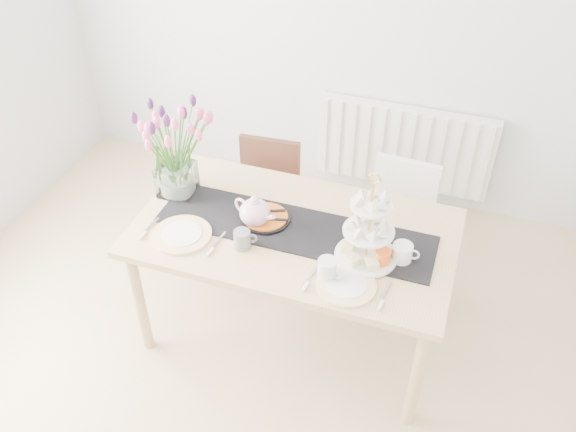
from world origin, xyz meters
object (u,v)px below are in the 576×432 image
(cream_jug, at_px, (402,253))
(plate_left, at_px, (182,235))
(chair_brown, at_px, (266,192))
(chair_white, at_px, (399,215))
(teapot, at_px, (255,212))
(mug_grey, at_px, (242,239))
(radiator, at_px, (404,147))
(mug_white, at_px, (327,269))
(tulip_vase, at_px, (171,136))
(cake_stand, at_px, (368,238))
(plate_right, at_px, (346,285))
(dining_table, at_px, (294,241))
(mug_orange, at_px, (382,258))
(tart_tin, at_px, (266,218))

(cream_jug, xyz_separation_m, plate_left, (-1.06, -0.18, -0.04))
(chair_brown, relative_size, chair_white, 1.00)
(teapot, relative_size, mug_grey, 2.57)
(radiator, height_order, mug_white, mug_white)
(chair_brown, height_order, tulip_vase, tulip_vase)
(mug_grey, bearing_deg, chair_brown, 77.57)
(chair_brown, distance_m, teapot, 0.78)
(tulip_vase, xyz_separation_m, teapot, (0.49, -0.12, -0.28))
(cake_stand, bearing_deg, teapot, 174.29)
(plate_left, distance_m, plate_right, 0.86)
(tulip_vase, relative_size, plate_right, 2.35)
(cream_jug, bearing_deg, mug_grey, -169.89)
(dining_table, relative_size, mug_orange, 17.92)
(mug_white, xyz_separation_m, plate_left, (-0.76, 0.04, -0.05))
(mug_orange, bearing_deg, chair_white, 31.94)
(chair_brown, bearing_deg, teapot, -77.06)
(cake_stand, height_order, mug_white, cake_stand)
(tart_tin, bearing_deg, mug_orange, -11.48)
(plate_right, bearing_deg, tulip_vase, 159.57)
(radiator, xyz_separation_m, dining_table, (-0.32, -1.41, 0.22))
(chair_brown, distance_m, tulip_vase, 0.90)
(dining_table, bearing_deg, chair_brown, 122.27)
(cream_jug, bearing_deg, plate_left, -172.15)
(chair_white, bearing_deg, mug_grey, -122.25)
(radiator, relative_size, chair_white, 1.56)
(cream_jug, bearing_deg, tulip_vase, 171.90)
(dining_table, bearing_deg, mug_grey, -134.05)
(cream_jug, bearing_deg, chair_white, 97.33)
(chair_white, distance_m, cream_jug, 0.81)
(radiator, height_order, mug_grey, mug_grey)
(dining_table, relative_size, cream_jug, 16.76)
(cream_jug, bearing_deg, teapot, 176.56)
(cake_stand, distance_m, mug_orange, 0.12)
(teapot, height_order, mug_grey, teapot)
(mug_grey, xyz_separation_m, mug_orange, (0.66, 0.10, -0.00))
(cream_jug, bearing_deg, dining_table, 173.28)
(cake_stand, relative_size, teapot, 1.76)
(dining_table, height_order, tulip_vase, tulip_vase)
(chair_brown, distance_m, mug_grey, 0.93)
(tart_tin, height_order, mug_orange, mug_orange)
(tulip_vase, xyz_separation_m, tart_tin, (0.53, -0.07, -0.34))
(tart_tin, distance_m, mug_grey, 0.23)
(dining_table, relative_size, mug_white, 15.15)
(chair_brown, relative_size, cream_jug, 8.03)
(radiator, bearing_deg, teapot, -110.08)
(tart_tin, relative_size, mug_orange, 2.83)
(mug_white, bearing_deg, plate_right, 4.90)
(mug_white, bearing_deg, chair_brown, 144.44)
(chair_brown, xyz_separation_m, tulip_vase, (-0.29, -0.54, 0.66))
(chair_white, height_order, plate_right, chair_white)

